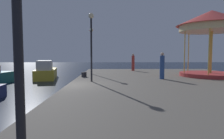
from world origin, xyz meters
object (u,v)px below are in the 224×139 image
(carousel, at_px, (211,27))
(bollard_south, at_px, (85,74))
(bollard_center, at_px, (83,75))
(motorboat_yellow, at_px, (46,72))
(lamp_post_mid_promenade, at_px, (91,35))
(person_near_carousel, at_px, (162,66))
(person_by_the_water, at_px, (133,63))
(lamp_post_far_end, at_px, (91,43))

(carousel, xyz_separation_m, bollard_south, (-10.34, -0.20, -3.85))
(carousel, relative_size, bollard_center, 14.02)
(motorboat_yellow, bearing_deg, lamp_post_mid_promenade, -55.85)
(person_near_carousel, xyz_separation_m, person_by_the_water, (-1.17, 7.88, -0.01))
(motorboat_yellow, distance_m, lamp_post_mid_promenade, 10.55)
(bollard_center, relative_size, person_by_the_water, 0.21)
(bollard_center, bearing_deg, motorboat_yellow, 130.01)
(motorboat_yellow, bearing_deg, bollard_south, -47.95)
(carousel, distance_m, bollard_center, 11.18)
(carousel, bearing_deg, motorboat_yellow, 161.07)
(lamp_post_far_end, bearing_deg, person_by_the_water, 42.03)
(lamp_post_far_end, xyz_separation_m, bollard_south, (-0.33, -2.39, -2.72))
(lamp_post_far_end, relative_size, bollard_south, 10.65)
(bollard_south, bearing_deg, person_by_the_water, 53.40)
(carousel, height_order, person_by_the_water, carousel)
(bollard_center, distance_m, person_by_the_water, 8.19)
(motorboat_yellow, bearing_deg, lamp_post_far_end, -30.17)
(person_by_the_water, bearing_deg, motorboat_yellow, -174.58)
(person_near_carousel, bearing_deg, carousel, 21.30)
(lamp_post_far_end, bearing_deg, bollard_center, -100.33)
(lamp_post_mid_promenade, xyz_separation_m, bollard_south, (-0.77, 2.92, -2.86))
(lamp_post_mid_promenade, bearing_deg, lamp_post_far_end, 94.74)
(bollard_center, bearing_deg, person_near_carousel, -12.38)
(motorboat_yellow, height_order, carousel, carousel)
(lamp_post_far_end, bearing_deg, person_near_carousel, -35.39)
(lamp_post_mid_promenade, height_order, person_by_the_water, lamp_post_mid_promenade)
(person_by_the_water, bearing_deg, lamp_post_mid_promenade, -113.03)
(lamp_post_far_end, relative_size, person_by_the_water, 2.20)
(bollard_center, height_order, person_near_carousel, person_near_carousel)
(person_by_the_water, bearing_deg, bollard_south, -126.60)
(bollard_center, bearing_deg, carousel, 2.31)
(lamp_post_far_end, distance_m, person_near_carousel, 7.08)
(lamp_post_mid_promenade, bearing_deg, bollard_south, 104.73)
(bollard_center, bearing_deg, person_by_the_water, 53.52)
(lamp_post_mid_promenade, xyz_separation_m, person_by_the_water, (3.93, 9.25, -2.15))
(lamp_post_far_end, distance_m, person_by_the_water, 6.22)
(motorboat_yellow, relative_size, person_near_carousel, 2.84)
(bollard_south, height_order, bollard_center, same)
(carousel, distance_m, bollard_south, 11.04)
(lamp_post_mid_promenade, height_order, lamp_post_far_end, lamp_post_mid_promenade)
(bollard_south, distance_m, person_near_carousel, 6.11)
(bollard_south, bearing_deg, carousel, 1.09)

